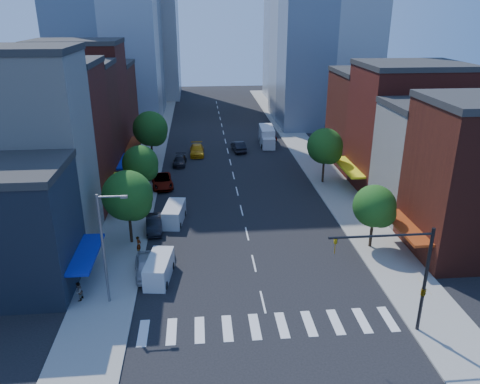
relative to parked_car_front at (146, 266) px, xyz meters
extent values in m
plane|color=black|center=(9.50, -4.98, -0.78)|extent=(220.00, 220.00, 0.00)
cube|color=gray|center=(-3.00, 35.02, -0.71)|extent=(5.00, 120.00, 0.15)
cube|color=gray|center=(22.00, 35.02, -0.71)|extent=(5.00, 120.00, 0.15)
cube|color=silver|center=(9.50, -7.98, -0.78)|extent=(19.00, 3.00, 0.01)
cube|color=beige|center=(-11.50, 7.02, 8.22)|extent=(12.00, 8.00, 18.00)
cube|color=maroon|center=(-11.50, 15.52, 7.22)|extent=(12.00, 9.00, 16.00)
cube|color=#521D14|center=(-11.50, 24.02, 6.72)|extent=(12.00, 8.00, 15.00)
cube|color=maroon|center=(-11.50, 32.52, 7.72)|extent=(12.00, 9.00, 17.00)
cube|color=#521D14|center=(-11.50, 42.02, 5.72)|extent=(12.00, 10.00, 13.00)
cube|color=beige|center=(30.50, 10.02, 5.22)|extent=(12.00, 8.00, 12.00)
cube|color=maroon|center=(30.50, 19.02, 6.72)|extent=(12.00, 10.00, 15.00)
cube|color=#521D14|center=(30.50, 29.02, 5.72)|extent=(12.00, 10.00, 13.00)
cylinder|color=black|center=(20.00, -9.48, 3.37)|extent=(0.24, 0.24, 8.00)
cylinder|color=black|center=(16.50, -9.48, 6.97)|extent=(7.00, 0.16, 0.16)
imported|color=gold|center=(13.50, -9.48, 6.37)|extent=(0.22, 0.18, 1.10)
imported|color=gold|center=(20.00, -9.48, 2.57)|extent=(0.48, 2.24, 0.90)
cylinder|color=slate|center=(-2.50, -3.98, 3.87)|extent=(0.20, 0.20, 9.00)
cylinder|color=slate|center=(-1.50, -3.98, 8.17)|extent=(2.00, 0.14, 0.14)
cube|color=slate|center=(-0.60, -3.98, 8.12)|extent=(0.50, 0.25, 0.18)
cylinder|color=black|center=(-2.00, 6.02, 1.33)|extent=(0.28, 0.28, 3.92)
sphere|color=#194112|center=(-2.00, 6.02, 4.27)|extent=(4.80, 4.80, 4.80)
sphere|color=#194112|center=(-1.40, 5.72, 3.57)|extent=(3.36, 3.36, 3.36)
cylinder|color=black|center=(-2.00, 17.02, 1.19)|extent=(0.28, 0.28, 3.64)
sphere|color=#194112|center=(-2.00, 17.02, 3.92)|extent=(4.20, 4.20, 4.20)
sphere|color=#194112|center=(-1.40, 16.72, 3.27)|extent=(2.94, 2.94, 2.94)
cylinder|color=black|center=(-2.00, 31.02, 1.47)|extent=(0.28, 0.28, 4.20)
sphere|color=#194112|center=(-2.00, 31.02, 4.62)|extent=(5.00, 5.00, 5.00)
sphere|color=#194112|center=(-1.40, 30.72, 3.87)|extent=(3.50, 3.50, 3.50)
cylinder|color=black|center=(21.00, 3.02, 1.05)|extent=(0.28, 0.28, 3.36)
sphere|color=#194112|center=(21.00, 3.02, 3.57)|extent=(4.00, 4.00, 4.00)
sphere|color=#194112|center=(21.60, 2.72, 2.97)|extent=(2.80, 2.80, 2.80)
cylinder|color=black|center=(21.00, 21.02, 1.33)|extent=(0.28, 0.28, 3.92)
sphere|color=#194112|center=(21.00, 21.02, 4.27)|extent=(4.60, 4.60, 4.60)
sphere|color=#194112|center=(21.60, 20.72, 3.57)|extent=(3.22, 3.22, 3.22)
imported|color=#B6B6BB|center=(0.00, 0.00, 0.00)|extent=(2.39, 4.80, 1.57)
imported|color=black|center=(0.00, 8.64, -0.04)|extent=(2.00, 4.67, 1.50)
imported|color=#999999|center=(0.00, 21.53, -0.02)|extent=(3.30, 5.84, 1.54)
imported|color=black|center=(2.00, 30.42, -0.14)|extent=(2.03, 4.51, 1.28)
cube|color=silver|center=(1.18, -0.78, 0.18)|extent=(2.43, 4.79, 1.92)
cube|color=black|center=(0.94, -2.50, 0.45)|extent=(1.80, 1.14, 0.82)
cylinder|color=black|center=(0.15, -2.21, -0.46)|extent=(0.32, 0.72, 0.70)
cylinder|color=black|center=(1.79, -2.43, -0.46)|extent=(0.32, 0.72, 0.70)
cylinder|color=black|center=(0.57, 0.87, -0.46)|extent=(0.32, 0.72, 0.70)
cylinder|color=black|center=(2.20, 0.65, -0.46)|extent=(0.32, 0.72, 0.70)
cube|color=silver|center=(2.00, 10.51, 0.19)|extent=(2.47, 4.84, 1.94)
cube|color=black|center=(1.76, 8.77, 0.46)|extent=(1.82, 1.15, 0.83)
cylinder|color=black|center=(0.96, 9.07, -0.46)|extent=(0.33, 0.73, 0.70)
cylinder|color=black|center=(2.61, 8.84, -0.46)|extent=(0.33, 0.73, 0.70)
cylinder|color=black|center=(1.39, 12.19, -0.46)|extent=(0.33, 0.73, 0.70)
cylinder|color=black|center=(3.04, 11.96, -0.46)|extent=(0.33, 0.73, 0.70)
imported|color=orange|center=(4.54, 35.25, -0.01)|extent=(2.17, 5.31, 1.54)
imported|color=black|center=(11.23, 36.70, 0.03)|extent=(2.28, 5.10, 1.62)
imported|color=#999999|center=(17.56, 43.38, -0.12)|extent=(1.69, 3.95, 1.33)
cube|color=silver|center=(16.36, 40.56, 0.68)|extent=(2.48, 6.06, 2.93)
cube|color=silver|center=(16.20, 37.07, 0.22)|extent=(2.09, 1.74, 1.83)
cylinder|color=black|center=(15.22, 37.86, -0.37)|extent=(0.31, 0.84, 0.83)
cylinder|color=black|center=(17.24, 37.76, -0.37)|extent=(0.31, 0.84, 0.83)
cylinder|color=black|center=(15.42, 41.98, -0.37)|extent=(0.31, 0.84, 0.83)
cylinder|color=black|center=(17.43, 41.88, -0.37)|extent=(0.31, 0.84, 0.83)
imported|color=#999999|center=(-1.00, 3.65, 0.22)|extent=(0.52, 0.69, 1.71)
imported|color=#999999|center=(-4.85, -3.64, 0.14)|extent=(0.75, 0.88, 1.56)
camera|label=1|loc=(4.90, -35.72, 20.73)|focal=35.00mm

